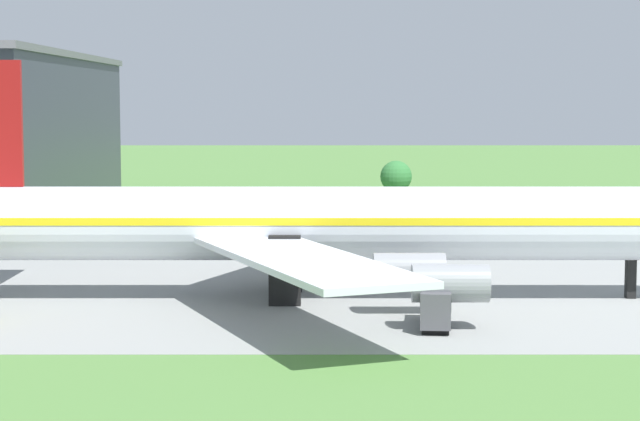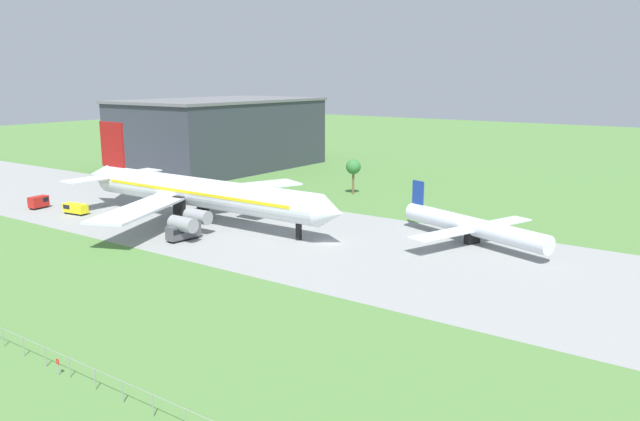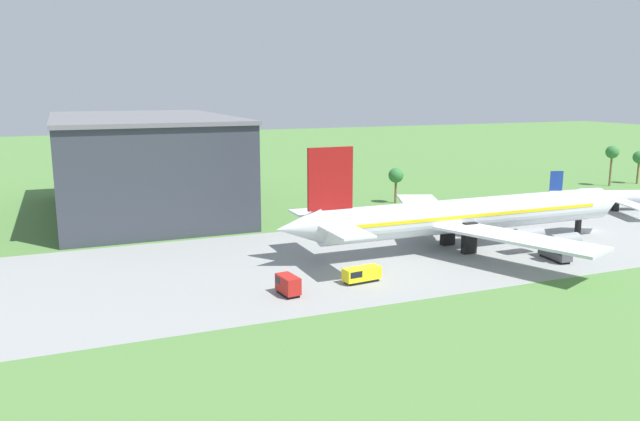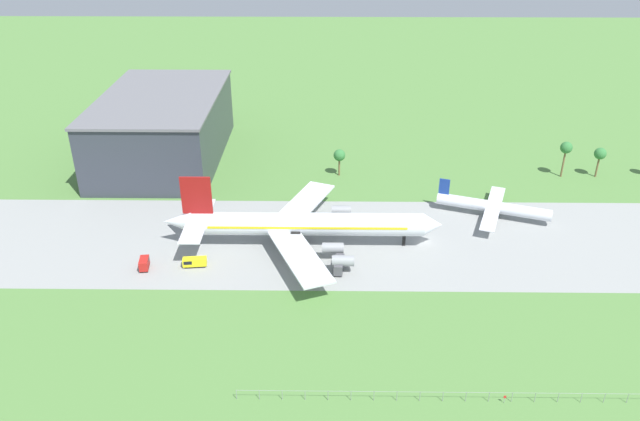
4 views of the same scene
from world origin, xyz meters
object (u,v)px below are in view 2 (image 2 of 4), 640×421
at_px(baggage_tug, 183,232).
at_px(fuel_truck, 75,208).
at_px(jet_airliner, 196,192).
at_px(catering_van, 39,202).
at_px(no_stopping_sign, 58,365).
at_px(regional_aircraft, 472,227).
at_px(terminal_building, 221,134).

distance_m(baggage_tug, fuel_truck, 34.19).
bearing_deg(jet_airliner, catering_van, -162.59).
distance_m(catering_van, no_stopping_sign, 84.77).
height_order(regional_aircraft, catering_van, regional_aircraft).
bearing_deg(regional_aircraft, fuel_truck, -161.25).
bearing_deg(catering_van, baggage_tug, -0.50).
height_order(catering_van, terminal_building, terminal_building).
bearing_deg(baggage_tug, terminal_building, 129.73).
bearing_deg(baggage_tug, catering_van, 179.50).
xyz_separation_m(jet_airliner, fuel_truck, (-25.29, -10.40, -4.59)).
bearing_deg(fuel_truck, no_stopping_sign, -34.60).
height_order(regional_aircraft, baggage_tug, regional_aircraft).
relative_size(catering_van, terminal_building, 0.07).
bearing_deg(fuel_truck, catering_van, -174.46).
height_order(regional_aircraft, terminal_building, terminal_building).
height_order(fuel_truck, no_stopping_sign, fuel_truck).
relative_size(fuel_truck, terminal_building, 0.09).
bearing_deg(regional_aircraft, no_stopping_sign, -101.24).
relative_size(regional_aircraft, baggage_tug, 4.60).
bearing_deg(terminal_building, no_stopping_sign, -52.29).
relative_size(jet_airliner, baggage_tug, 10.76).
distance_m(baggage_tug, catering_van, 45.56).
distance_m(regional_aircraft, baggage_tug, 49.96).
relative_size(regional_aircraft, no_stopping_sign, 17.51).
bearing_deg(terminal_building, baggage_tug, -50.27).
distance_m(jet_airliner, catering_van, 38.70).
bearing_deg(catering_van, regional_aircraft, 17.11).
bearing_deg(regional_aircraft, baggage_tug, -146.86).
height_order(jet_airliner, catering_van, jet_airliner).
bearing_deg(catering_van, jet_airliner, 17.41).
xyz_separation_m(fuel_truck, no_stopping_sign, (62.30, -42.98, -0.15)).
bearing_deg(terminal_building, jet_airliner, -49.64).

